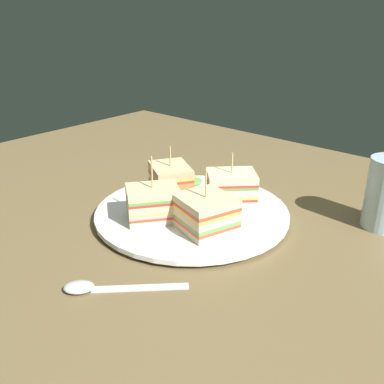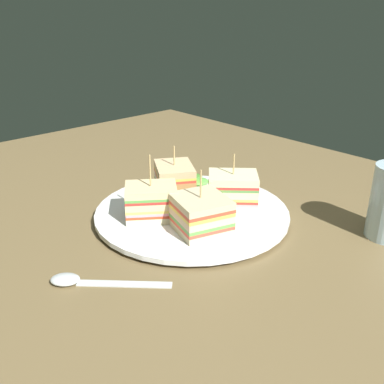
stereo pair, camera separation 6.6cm
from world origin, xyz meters
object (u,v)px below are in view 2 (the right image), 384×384
at_px(plate, 192,213).
at_px(sandwich_wedge_0, 232,190).
at_px(sandwich_wedge_3, 200,214).
at_px(sandwich_wedge_1, 175,180).
at_px(spoon, 82,281).
at_px(sandwich_wedge_2, 152,202).
at_px(chip_pile, 195,205).

height_order(plate, sandwich_wedge_0, sandwich_wedge_0).
height_order(plate, sandwich_wedge_3, sandwich_wedge_3).
distance_m(sandwich_wedge_1, spoon, 0.26).
bearing_deg(sandwich_wedge_2, plate, 16.69).
bearing_deg(spoon, chip_pile, -126.22).
height_order(sandwich_wedge_1, sandwich_wedge_2, sandwich_wedge_2).
bearing_deg(plate, spoon, 100.71).
xyz_separation_m(sandwich_wedge_0, chip_pile, (0.02, 0.06, -0.02)).
xyz_separation_m(sandwich_wedge_3, spoon, (0.01, 0.18, -0.03)).
height_order(sandwich_wedge_3, chip_pile, sandwich_wedge_3).
relative_size(plate, sandwich_wedge_0, 3.21).
distance_m(sandwich_wedge_2, chip_pile, 0.07).
height_order(sandwich_wedge_2, sandwich_wedge_3, sandwich_wedge_2).
bearing_deg(sandwich_wedge_2, chip_pile, 9.88).
xyz_separation_m(plate, sandwich_wedge_0, (-0.03, -0.06, 0.03)).
distance_m(plate, sandwich_wedge_1, 0.07).
relative_size(sandwich_wedge_0, chip_pile, 1.32).
distance_m(sandwich_wedge_3, spoon, 0.18).
bearing_deg(sandwich_wedge_3, chip_pile, -17.96).
bearing_deg(spoon, sandwich_wedge_1, -111.23).
bearing_deg(plate, sandwich_wedge_2, 70.17).
bearing_deg(sandwich_wedge_1, chip_pile, 15.91).
distance_m(sandwich_wedge_1, sandwich_wedge_3, 0.13).
distance_m(sandwich_wedge_0, sandwich_wedge_1, 0.10).
xyz_separation_m(plate, spoon, (-0.04, 0.22, -0.00)).
xyz_separation_m(sandwich_wedge_1, chip_pile, (-0.07, 0.02, -0.02)).
xyz_separation_m(chip_pile, spoon, (-0.03, 0.21, -0.02)).
bearing_deg(spoon, sandwich_wedge_0, -133.13).
relative_size(sandwich_wedge_0, spoon, 0.80).
bearing_deg(sandwich_wedge_1, sandwich_wedge_0, 53.36).
distance_m(sandwich_wedge_0, sandwich_wedge_2, 0.13).
distance_m(sandwich_wedge_2, spoon, 0.17).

